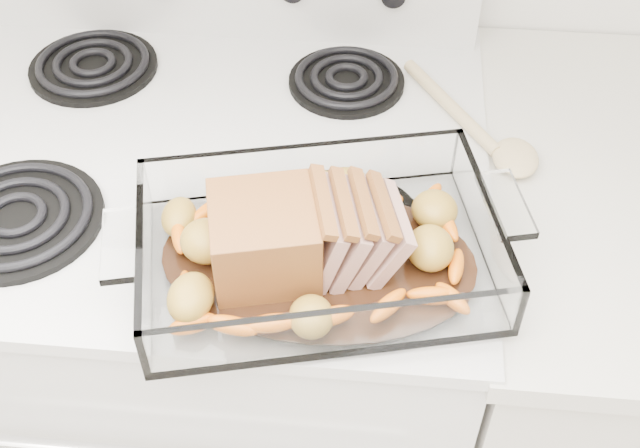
# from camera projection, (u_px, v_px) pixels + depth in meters

# --- Properties ---
(electric_range) EXTENTS (0.78, 0.70, 1.12)m
(electric_range) POSITION_uv_depth(u_px,v_px,m) (226.00, 343.00, 1.41)
(electric_range) COLOR silver
(electric_range) RESTS_ON ground
(counter_right) EXTENTS (0.58, 0.68, 0.93)m
(counter_right) POSITION_uv_depth(u_px,v_px,m) (609.00, 379.00, 1.37)
(counter_right) COLOR silver
(counter_right) RESTS_ON ground
(baking_dish) EXTENTS (0.39, 0.26, 0.08)m
(baking_dish) POSITION_uv_depth(u_px,v_px,m) (318.00, 254.00, 0.91)
(baking_dish) COLOR white
(baking_dish) RESTS_ON electric_range
(pork_roast) EXTENTS (0.21, 0.11, 0.09)m
(pork_roast) POSITION_uv_depth(u_px,v_px,m) (291.00, 232.00, 0.88)
(pork_roast) COLOR brown
(pork_roast) RESTS_ON baking_dish
(roast_vegetables) EXTENTS (0.34, 0.19, 0.04)m
(roast_vegetables) POSITION_uv_depth(u_px,v_px,m) (318.00, 227.00, 0.93)
(roast_vegetables) COLOR orange
(roast_vegetables) RESTS_ON baking_dish
(wooden_spoon) EXTENTS (0.18, 0.24, 0.02)m
(wooden_spoon) POSITION_uv_depth(u_px,v_px,m) (486.00, 134.00, 1.08)
(wooden_spoon) COLOR tan
(wooden_spoon) RESTS_ON electric_range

